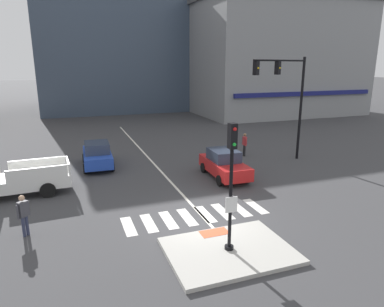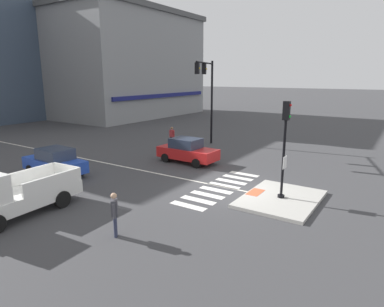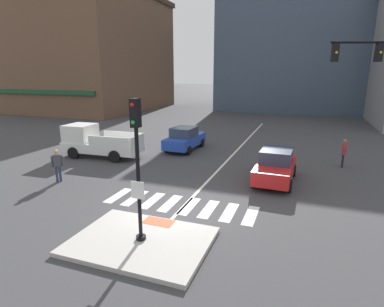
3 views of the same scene
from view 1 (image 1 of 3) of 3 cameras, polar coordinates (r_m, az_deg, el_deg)
ground_plane at (r=14.71m, az=1.63°, el=-11.32°), size 300.00×300.00×0.00m
traffic_island at (r=12.59m, az=6.18°, el=-15.81°), size 4.35×3.26×0.15m
tactile_pad_front at (r=13.56m, az=3.75°, el=-13.00°), size 1.10×0.60×0.01m
signal_pole at (r=11.44m, az=6.58°, el=-3.76°), size 0.44×0.38×4.48m
crosswalk_stripe_a at (r=14.57m, az=-10.53°, el=-11.83°), size 0.44×1.80×0.01m
crosswalk_stripe_b at (r=14.71m, az=-7.21°, el=-11.42°), size 0.44×1.80×0.01m
crosswalk_stripe_c at (r=14.90m, az=-3.97°, el=-10.99°), size 0.44×1.80×0.01m
crosswalk_stripe_d at (r=15.13m, az=-0.82°, el=-10.53°), size 0.44×1.80×0.01m
crosswalk_stripe_e at (r=15.40m, az=2.21°, el=-10.07°), size 0.44×1.80×0.01m
crosswalk_stripe_f at (r=15.72m, az=5.11°, el=-9.59°), size 0.44×1.80×0.01m
crosswalk_stripe_g at (r=16.08m, az=7.89°, el=-9.11°), size 0.44×1.80×0.01m
crosswalk_stripe_h at (r=16.47m, az=10.54°, el=-8.63°), size 0.44×1.80×0.01m
lane_centre_line at (r=23.75m, az=-6.82°, el=-1.19°), size 0.14×28.00×0.01m
traffic_light_mast at (r=23.31m, az=15.76°, el=10.02°), size 4.73×1.64×6.93m
building_corner_right at (r=55.49m, az=-13.51°, el=16.26°), size 20.72×20.30×16.74m
building_far_block at (r=51.71m, az=11.39°, el=15.36°), size 21.66×21.39×14.66m
car_red_eastbound_mid at (r=20.05m, az=5.39°, el=-1.74°), size 1.94×4.15×1.64m
car_blue_westbound_far at (r=22.83m, az=-15.53°, el=-0.19°), size 1.96×4.16×1.64m
pickup_truck_white_cross_left at (r=19.35m, az=-28.71°, el=-3.61°), size 5.20×2.27×2.08m
pedestrian_at_curb_left at (r=14.68m, az=-26.29°, el=-8.79°), size 0.42×0.41×1.67m
pedestrian_waiting_far_side at (r=24.87m, az=8.76°, el=1.79°), size 0.26×0.55×1.67m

